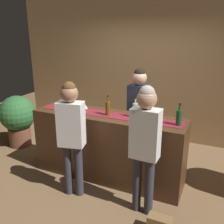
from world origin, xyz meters
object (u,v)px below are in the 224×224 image
Objects in this scene: customer_sipping at (145,139)px; potted_plant_tall at (18,117)px; wine_bottle_green at (179,117)px; wine_glass_far_end at (85,107)px; bartender at (138,107)px; wine_bottle_clear at (135,110)px; wine_glass_near_customer at (143,114)px; wine_glass_mid_counter at (77,106)px; customer_browsing at (71,129)px; wine_bottle_amber at (108,108)px.

potted_plant_tall is (-2.86, 0.87, -0.43)m from customer_sipping.
wine_bottle_green reaches higher than potted_plant_tall.
wine_glass_far_end is 1.91m from potted_plant_tall.
bartender reaches higher than customer_sipping.
wine_bottle_clear is 0.30× the size of potted_plant_tall.
wine_bottle_clear is 2.60m from potted_plant_tall.
customer_sipping is 3.02m from potted_plant_tall.
wine_glass_near_customer is 0.72m from bartender.
wine_bottle_clear is at bearing -5.95° from potted_plant_tall.
wine_bottle_clear is 0.57m from bartender.
customer_browsing reaches higher than wine_glass_mid_counter.
wine_glass_near_customer is at bearing -173.31° from wine_bottle_green.
wine_bottle_green reaches higher than wine_glass_mid_counter.
wine_glass_near_customer is 0.88m from wine_glass_far_end.
customer_browsing is at bearing -26.20° from potted_plant_tall.
potted_plant_tall is at bearing 166.21° from wine_glass_mid_counter.
customer_browsing is (-1.28, -0.60, -0.15)m from wine_bottle_green.
potted_plant_tall is at bearing 171.92° from wine_glass_near_customer.
wine_glass_near_customer is 0.09× the size of customer_sipping.
bartender is (-0.28, 0.66, -0.12)m from wine_glass_near_customer.
wine_glass_mid_counter is at bearing -172.09° from wine_bottle_amber.
wine_glass_far_end is (-0.88, -0.02, 0.00)m from wine_glass_near_customer.
potted_plant_tall is (-1.64, 0.40, -0.55)m from wine_glass_mid_counter.
wine_glass_near_customer is 0.98m from customer_browsing.
potted_plant_tall is at bearing 167.45° from wine_glass_far_end.
wine_bottle_green is 1.02m from wine_bottle_amber.
customer_browsing reaches higher than wine_bottle_green.
wine_glass_near_customer is at bearing -8.08° from potted_plant_tall.
customer_browsing is at bearing -145.90° from wine_glass_near_customer.
wine_glass_far_end is (-1.36, -0.07, -0.01)m from wine_bottle_green.
customer_browsing reaches higher than wine_bottle_amber.
wine_bottle_amber is at bearing 145.51° from customer_sipping.
wine_bottle_clear is at bearing 10.40° from wine_glass_far_end.
wine_bottle_clear is 1.00× the size of wine_bottle_amber.
wine_bottle_green is 0.97m from bartender.
wine_glass_far_end is 0.09× the size of customer_sipping.
wine_glass_far_end reaches higher than potted_plant_tall.
bartender is at bearing 53.67° from customer_browsing.
wine_glass_near_customer is at bearing 113.19° from customer_sipping.
wine_glass_near_customer is 0.09× the size of customer_browsing.
wine_glass_mid_counter is 0.09× the size of customer_sipping.
customer_browsing is (0.23, -0.52, -0.15)m from wine_glass_mid_counter.
wine_glass_mid_counter reaches higher than potted_plant_tall.
wine_bottle_green is at bearing 144.65° from bartender.
bartender is at bearing 41.99° from wine_glass_mid_counter.
customer_sipping is at bearing -68.37° from wine_glass_near_customer.
wine_bottle_green is at bearing 6.69° from wine_glass_near_customer.
bartender reaches higher than potted_plant_tall.
wine_bottle_clear is at bearing 10.29° from wine_bottle_amber.
wine_glass_far_end is at bearing -12.55° from potted_plant_tall.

